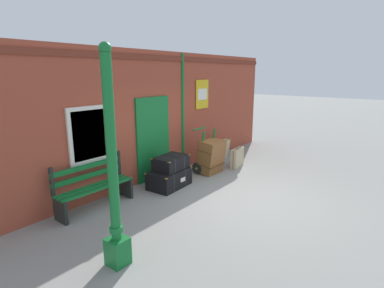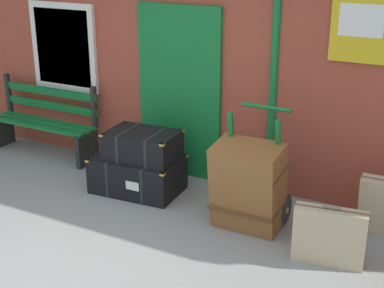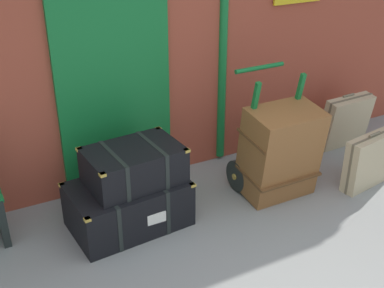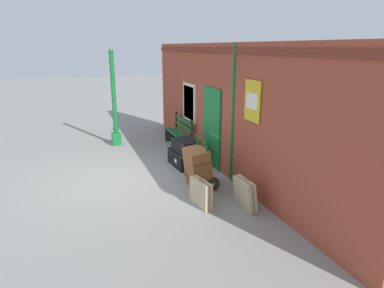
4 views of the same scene
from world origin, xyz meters
The scene contains 10 objects.
ground_plane centered at (0.00, 0.00, 0.00)m, with size 60.00×60.00×0.00m, color gray.
brick_facade centered at (-0.02, 2.60, 1.60)m, with size 10.40×0.35×3.20m.
lamp_post centered at (-3.15, 0.29, 1.16)m, with size 0.28×0.28×3.05m.
platform_bench centered at (-2.24, 2.16, 0.44)m, with size 1.60×0.43×1.01m.
steamer_trunk_base centered at (-0.46, 1.74, 0.21)m, with size 1.05×0.72×0.43m.
steamer_trunk_middle centered at (-0.38, 1.75, 0.58)m, with size 0.85×0.61×0.33m.
porters_trolley centered at (1.02, 1.71, 0.27)m, with size 0.71×0.59×1.20m.
large_brown_trunk centered at (1.02, 1.54, 0.46)m, with size 0.70×0.54×0.93m.
suitcase_cream centered at (1.93, 1.26, 0.27)m, with size 0.66×0.26×0.58m.
suitcase_caramel centered at (2.34, 2.04, 0.31)m, with size 0.63×0.27×0.64m.
Camera 1 is at (-5.53, -2.92, 2.68)m, focal length 28.41 mm.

